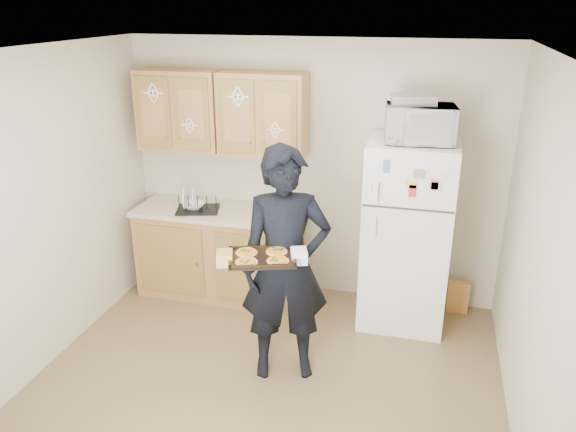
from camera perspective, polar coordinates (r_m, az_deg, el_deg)
The scene contains 23 objects.
floor at distance 4.46m, azimuth -2.99°, elevation -17.90°, with size 3.60×3.60×0.00m, color brown.
ceiling at distance 3.48m, azimuth -3.79°, elevation 16.08°, with size 3.60×3.60×0.00m, color silver.
wall_back at distance 5.43m, azimuth 2.46°, elevation 4.47°, with size 3.60×0.04×2.50m, color beige.
wall_front at distance 2.41m, azimuth -17.35°, elevation -20.14°, with size 3.60×0.04×2.50m, color beige.
wall_left at distance 4.64m, azimuth -25.01°, elevation -0.49°, with size 0.04×3.60×2.50m, color beige.
wall_right at distance 3.71m, azimuth 24.35°, elevation -5.67°, with size 0.04×3.60×2.50m, color beige.
refrigerator at distance 5.11m, azimuth 11.97°, elevation -1.84°, with size 0.75×0.70×1.70m, color white.
base_cabinet at distance 5.67m, azimuth -6.81°, elevation -3.80°, with size 1.60×0.60×0.86m, color olive.
countertop at distance 5.49m, azimuth -7.01°, elevation 0.46°, with size 1.64×0.64×0.04m, color beige.
upper_cab_left at distance 5.52m, azimuth -10.87°, elevation 10.53°, with size 0.80×0.33×0.75m, color olive.
upper_cab_right at distance 5.23m, azimuth -2.56°, elevation 10.30°, with size 0.80×0.33×0.75m, color olive.
cereal_box at distance 5.63m, azimuth 16.85°, elevation -7.87°, with size 0.20×0.07×0.32m, color #F2C155.
person at distance 4.24m, azimuth -0.23°, elevation -5.13°, with size 0.68×0.44×1.86m, color black.
baking_tray at distance 3.94m, azimuth -2.66°, elevation -4.31°, with size 0.46×0.34×0.04m, color black.
pizza_front_left at distance 3.86m, azimuth -4.23°, elevation -4.61°, with size 0.15×0.15×0.02m, color orange.
pizza_front_right at distance 3.86m, azimuth -1.03°, elevation -4.52°, with size 0.15×0.15×0.02m, color orange.
pizza_back_left at distance 4.00m, azimuth -4.24°, elevation -3.66°, with size 0.15×0.15×0.02m, color orange.
pizza_back_right at distance 4.00m, azimuth -1.16°, elevation -3.57°, with size 0.15×0.15×0.02m, color orange.
microwave at distance 4.77m, azimuth 13.26°, elevation 9.08°, with size 0.56×0.38×0.31m, color white.
foil_pan at distance 4.76m, azimuth 12.62°, elevation 11.48°, with size 0.36×0.25×0.08m, color #B3B2B9.
dish_rack at distance 5.47m, azimuth -9.18°, elevation 1.34°, with size 0.40×0.30×0.16m, color black.
bowl at distance 5.49m, azimuth -9.56°, elevation 1.04°, with size 0.20×0.20×0.05m, color white.
soap_bottle at distance 5.20m, azimuth -0.82°, elevation 0.83°, with size 0.09×0.09×0.20m, color white.
Camera 1 is at (1.09, -3.29, 2.80)m, focal length 35.00 mm.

